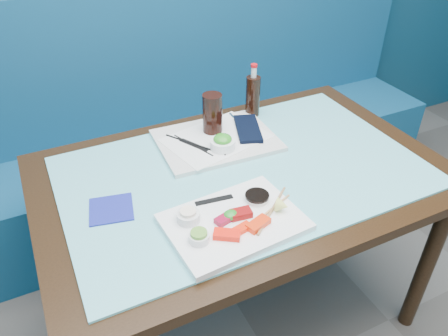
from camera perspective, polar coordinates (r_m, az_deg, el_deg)
name	(u,v)px	position (r m, az deg, el deg)	size (l,w,h in m)	color
booth_bench	(169,146)	(2.37, -7.26, 2.84)	(3.00, 0.56, 1.17)	navy
dining_table	(243,191)	(1.56, 2.50, -3.00)	(1.40, 0.90, 0.75)	black
glass_top	(244,171)	(1.51, 2.58, -0.40)	(1.22, 0.76, 0.01)	#65C2CB
sashimi_plate	(234,222)	(1.29, 1.29, -7.10)	(0.39, 0.28, 0.02)	white
salmon_left	(227,235)	(1.22, 0.37, -8.70)	(0.07, 0.04, 0.02)	#FF1B0A
salmon_mid	(242,229)	(1.24, 2.36, -7.91)	(0.06, 0.03, 0.01)	#FD290A
salmon_right	(258,224)	(1.26, 4.50, -7.29)	(0.07, 0.04, 0.02)	#F53009
tuna_left	(224,220)	(1.27, -0.02, -6.75)	(0.05, 0.03, 0.02)	maroon
tuna_right	(241,214)	(1.28, 2.20, -5.97)	(0.06, 0.04, 0.02)	maroon
seaweed_garnish	(231,215)	(1.28, 0.90, -6.15)	(0.05, 0.04, 0.02)	#1E821F
ramekin_wasabi	(199,238)	(1.21, -3.28, -9.07)	(0.06, 0.06, 0.02)	white
wasabi_fill	(199,233)	(1.20, -3.31, -8.49)	(0.05, 0.05, 0.01)	#619F33
ramekin_ginger	(188,217)	(1.27, -4.68, -6.36)	(0.07, 0.07, 0.03)	silver
ginger_fill	(188,212)	(1.26, -4.72, -5.72)	(0.05, 0.05, 0.01)	white
soy_dish	(257,198)	(1.35, 4.33, -3.94)	(0.07, 0.07, 0.01)	white
soy_fill	(257,195)	(1.34, 4.35, -3.60)	(0.08, 0.08, 0.01)	black
lemon_wedge	(282,206)	(1.30, 7.63, -4.90)	(0.05, 0.05, 0.04)	#F6FF78
chopstick_sleeve	(214,200)	(1.35, -1.30, -4.20)	(0.12, 0.02, 0.00)	black
wooden_chopstick_a	(269,211)	(1.31, 5.91, -5.61)	(0.01, 0.01, 0.20)	tan
wooden_chopstick_b	(272,210)	(1.31, 6.29, -5.46)	(0.01, 0.01, 0.23)	#A5794E
serving_tray	(216,140)	(1.66, -1.00, 3.64)	(0.43, 0.33, 0.02)	silver
paper_placemat	(216,138)	(1.65, -1.00, 3.92)	(0.36, 0.26, 0.00)	white
seaweed_bowl	(223,144)	(1.58, -0.18, 3.09)	(0.09, 0.09, 0.04)	white
seaweed_salad	(223,139)	(1.57, -0.19, 3.81)	(0.07, 0.07, 0.03)	#2D9422
cola_glass	(212,113)	(1.66, -1.53, 7.13)	(0.07, 0.07, 0.15)	black
navy_pouch	(248,129)	(1.70, 3.14, 5.14)	(0.09, 0.20, 0.02)	black
fork	(234,118)	(1.78, 1.34, 6.56)	(0.01, 0.01, 0.08)	silver
black_chopstick_a	(193,145)	(1.61, -4.05, 2.99)	(0.01, 0.01, 0.21)	black
black_chopstick_b	(195,145)	(1.61, -3.79, 3.08)	(0.01, 0.01, 0.26)	black
tray_sleeve	(194,145)	(1.61, -3.92, 2.99)	(0.02, 0.13, 0.00)	black
cola_bottle_body	(253,96)	(1.82, 3.78, 9.33)	(0.06, 0.06, 0.17)	black
cola_bottle_neck	(254,72)	(1.77, 3.92, 12.38)	(0.02, 0.02, 0.04)	silver
cola_bottle_cap	(254,66)	(1.76, 3.95, 13.20)	(0.03, 0.03, 0.01)	red
blue_napkin	(111,209)	(1.38, -14.52, -5.23)	(0.13, 0.13, 0.01)	navy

